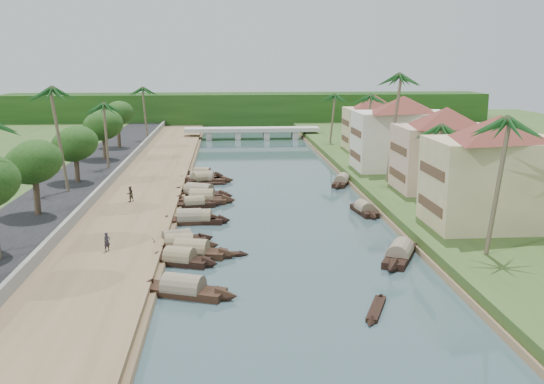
{
  "coord_description": "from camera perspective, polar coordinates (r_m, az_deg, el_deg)",
  "views": [
    {
      "loc": [
        -5.56,
        -54.46,
        16.17
      ],
      "look_at": [
        -0.56,
        10.36,
        2.0
      ],
      "focal_mm": 40.0,
      "sensor_mm": 36.0,
      "label": 1
    }
  ],
  "objects": [
    {
      "name": "sampan_4",
      "position": [
        53.55,
        -8.7,
        -4.97
      ],
      "size": [
        7.12,
        1.88,
        2.04
      ],
      "rotation": [
        0.0,
        0.0,
        0.02
      ],
      "color": "black",
      "rests_on": "ground"
    },
    {
      "name": "person_near",
      "position": [
        51.64,
        -15.27,
        -4.54
      ],
      "size": [
        0.68,
        0.68,
        1.59
      ],
      "primitive_type": "imported",
      "rotation": [
        0.0,
        0.0,
        0.76
      ],
      "color": "#28262E",
      "rests_on": "left_bank"
    },
    {
      "name": "sampan_15",
      "position": [
        66.05,
        8.69,
        -1.66
      ],
      "size": [
        2.38,
        6.93,
        1.88
      ],
      "rotation": [
        0.0,
        0.0,
        1.72
      ],
      "color": "black",
      "rests_on": "ground"
    },
    {
      "name": "sampan_13",
      "position": [
        86.48,
        -6.58,
        1.71
      ],
      "size": [
        6.68,
        3.26,
        1.86
      ],
      "rotation": [
        0.0,
        0.0,
        -0.3
      ],
      "color": "black",
      "rests_on": "ground"
    },
    {
      "name": "canoe_2",
      "position": [
        80.78,
        -5.89,
        0.75
      ],
      "size": [
        4.79,
        0.86,
        0.69
      ],
      "rotation": [
        0.0,
        0.0,
        0.03
      ],
      "color": "black",
      "rests_on": "ground"
    },
    {
      "name": "canoe_0",
      "position": [
        41.26,
        9.78,
        -10.81
      ],
      "size": [
        2.88,
        5.54,
        0.75
      ],
      "rotation": [
        0.0,
        0.0,
        1.18
      ],
      "color": "black",
      "rests_on": "ground"
    },
    {
      "name": "tree_5",
      "position": [
        108.23,
        -14.32,
        7.11
      ],
      "size": [
        4.72,
        4.72,
        7.75
      ],
      "color": "#4F3D2D",
      "rests_on": "ground"
    },
    {
      "name": "tree_2",
      "position": [
        62.67,
        -21.49,
        2.55
      ],
      "size": [
        4.83,
        4.83,
        7.16
      ],
      "color": "#4F3D2D",
      "rests_on": "ground"
    },
    {
      "name": "canoe_1",
      "position": [
        51.58,
        -4.66,
        -5.9
      ],
      "size": [
        4.5,
        0.83,
        0.72
      ],
      "rotation": [
        0.0,
        0.0,
        -0.02
      ],
      "color": "black",
      "rests_on": "ground"
    },
    {
      "name": "sampan_0",
      "position": [
        43.51,
        -8.34,
        -9.07
      ],
      "size": [
        8.37,
        4.52,
        2.19
      ],
      "rotation": [
        0.0,
        0.0,
        -0.36
      ],
      "color": "black",
      "rests_on": "ground"
    },
    {
      "name": "building_distant",
      "position": [
        106.1,
        9.61,
        6.56
      ],
      "size": [
        12.62,
        12.62,
        9.2
      ],
      "color": "beige",
      "rests_on": "right_bank"
    },
    {
      "name": "building_far",
      "position": [
        86.59,
        12.15,
        5.53
      ],
      "size": [
        15.59,
        15.59,
        10.2
      ],
      "color": "beige",
      "rests_on": "right_bank"
    },
    {
      "name": "palm_6",
      "position": [
        86.8,
        -15.47,
        7.82
      ],
      "size": [
        3.2,
        3.2,
        10.41
      ],
      "color": "#6C5F48",
      "rests_on": "ground"
    },
    {
      "name": "sampan_10",
      "position": [
        74.87,
        -7.57,
        0.03
      ],
      "size": [
        6.4,
        3.2,
        1.8
      ],
      "rotation": [
        0.0,
        0.0,
        0.31
      ],
      "color": "black",
      "rests_on": "ground"
    },
    {
      "name": "sampan_5",
      "position": [
        61.85,
        -6.73,
        -2.55
      ],
      "size": [
        6.4,
        2.14,
        2.04
      ],
      "rotation": [
        0.0,
        0.0,
        -0.1
      ],
      "color": "black",
      "rests_on": "ground"
    },
    {
      "name": "ground",
      "position": [
        57.08,
        1.37,
        -4.16
      ],
      "size": [
        220.0,
        220.0,
        0.0
      ],
      "primitive_type": "plane",
      "color": "#354A4F",
      "rests_on": "ground"
    },
    {
      "name": "sampan_1",
      "position": [
        49.81,
        -8.68,
        -6.29
      ],
      "size": [
        6.91,
        3.75,
        2.05
      ],
      "rotation": [
        0.0,
        0.0,
        -0.34
      ],
      "color": "black",
      "rests_on": "ground"
    },
    {
      "name": "palm_2",
      "position": [
        76.71,
        11.33,
        10.46
      ],
      "size": [
        3.2,
        3.2,
        14.74
      ],
      "color": "#6C5F48",
      "rests_on": "ground"
    },
    {
      "name": "sampan_12",
      "position": [
        82.59,
        -6.61,
        1.22
      ],
      "size": [
        9.11,
        2.75,
        2.14
      ],
      "rotation": [
        0.0,
        0.0,
        -0.13
      ],
      "color": "black",
      "rests_on": "ground"
    },
    {
      "name": "sampan_6",
      "position": [
        61.9,
        -7.78,
        -2.56
      ],
      "size": [
        7.4,
        2.18,
        2.19
      ],
      "rotation": [
        0.0,
        0.0,
        0.06
      ],
      "color": "black",
      "rests_on": "ground"
    },
    {
      "name": "palm_0",
      "position": [
        48.92,
        20.59,
        6.09
      ],
      "size": [
        3.2,
        3.2,
        12.15
      ],
      "color": "#6C5F48",
      "rests_on": "ground"
    },
    {
      "name": "sampan_2",
      "position": [
        51.68,
        -7.57,
        -5.57
      ],
      "size": [
        8.25,
        3.53,
        2.15
      ],
      "rotation": [
        0.0,
        0.0,
        -0.24
      ],
      "color": "black",
      "rests_on": "ground"
    },
    {
      "name": "palm_7",
      "position": [
        112.71,
        5.66,
        8.97
      ],
      "size": [
        3.2,
        3.2,
        10.3
      ],
      "color": "#6C5F48",
      "rests_on": "ground"
    },
    {
      "name": "tree_4",
      "position": [
        95.76,
        -15.58,
        6.04
      ],
      "size": [
        5.28,
        5.28,
        7.32
      ],
      "color": "#4F3D2D",
      "rests_on": "ground"
    },
    {
      "name": "retaining_wall",
      "position": [
        77.31,
        -15.24,
        0.81
      ],
      "size": [
        0.4,
        180.0,
        1.1
      ],
      "primitive_type": "cube",
      "color": "slate",
      "rests_on": "left_bank"
    },
    {
      "name": "sampan_8",
      "position": [
        70.55,
        -6.62,
        -0.68
      ],
      "size": [
        8.24,
        2.71,
        2.47
      ],
      "rotation": [
        0.0,
        0.0,
        -0.1
      ],
      "color": "black",
      "rests_on": "ground"
    },
    {
      "name": "sampan_16",
      "position": [
        81.06,
        6.6,
        1.0
      ],
      "size": [
        4.31,
        8.05,
        2.0
      ],
      "rotation": [
        0.0,
        0.0,
        1.2
      ],
      "color": "black",
      "rests_on": "ground"
    },
    {
      "name": "palm_8",
      "position": [
        117.3,
        -11.89,
        9.43
      ],
      "size": [
        3.2,
        3.2,
        11.2
      ],
      "color": "#6C5F48",
      "rests_on": "ground"
    },
    {
      "name": "treeline",
      "position": [
        155.04,
        -2.37,
        7.78
      ],
      "size": [
        120.0,
        14.0,
        8.0
      ],
      "color": "#16380F",
      "rests_on": "ground"
    },
    {
      "name": "palm_1",
      "position": [
        64.81,
        15.13,
        5.81
      ],
      "size": [
        3.2,
        3.2,
        9.85
      ],
      "color": "#6C5F48",
      "rests_on": "ground"
    },
    {
      "name": "person_far",
      "position": [
        69.02,
        -13.23,
        -0.17
      ],
      "size": [
        1.06,
        1.04,
        1.72
      ],
      "primitive_type": "imported",
      "rotation": [
        0.0,
        0.0,
        3.85
      ],
      "color": "#332D24",
      "rests_on": "left_bank"
    },
    {
      "name": "left_bank",
      "position": [
        76.82,
        -12.12,
        0.17
      ],
      "size": [
        10.0,
        180.0,
        0.8
      ],
      "primitive_type": "cube",
      "color": "brown",
      "rests_on": "ground"
    },
    {
      "name": "palm_3",
      "position": [
        95.02,
        8.82,
        8.79
      ],
      "size": [
        3.2,
        3.2,
        11.17
      ],
      "color": "#6C5F48",
      "rests_on": "ground"
    },
    {
      "name": "tree_6",
      "position": [
        89.61,
        14.95,
        5.65
      ],
      "size": [
        4.32,
        4.32,
        7.12
      ],
      "color": "#4F3D2D",
      "rests_on": "ground"
    },
    {
      "name": "sampan_7",
      "position": [
        68.49,
        -7.33,
        -1.12
      ],
      "size": [
        6.68,
        2.37,
        1.8
      ],
      "rotation": [
        0.0,
        0.0,
        0.16
      ],
      "color": "black",
      "rests_on": "ground"
    },
    {
      "name": "sampan_14",
      "position": [
        51.72,
        11.94,
        -5.72
      ],
      "size": [
        5.4,
        8.73,
        2.17
      ],
      "rotation": [
        0.0,
        0.0,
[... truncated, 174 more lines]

